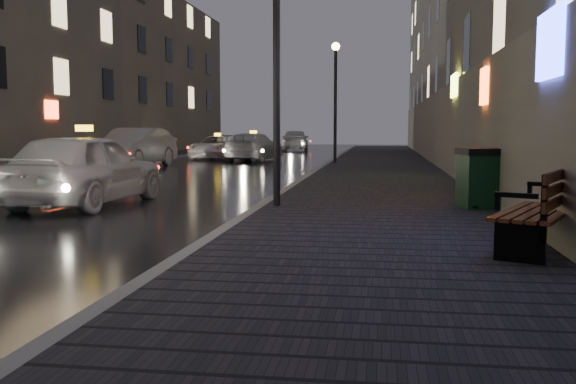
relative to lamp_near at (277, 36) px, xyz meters
name	(u,v)px	position (x,y,z in m)	size (l,w,h in m)	color
ground	(27,280)	(-1.85, -6.00, -3.49)	(120.00, 120.00, 0.00)	black
sidewalk	(381,166)	(2.05, 15.00, -3.41)	(4.60, 58.00, 0.15)	black
curb	(325,166)	(-0.35, 15.00, -3.41)	(0.20, 58.00, 0.15)	slate
sidewalk_far	(101,164)	(-10.55, 15.00, -3.41)	(2.40, 58.00, 0.15)	black
curb_far	(129,164)	(-9.25, 15.00, -3.41)	(0.20, 58.00, 0.15)	slate
building_near	(452,25)	(5.25, 19.00, 3.01)	(1.80, 50.00, 13.00)	#605B54
building_far_c	(143,76)	(-15.35, 33.00, 2.01)	(6.00, 22.00, 11.00)	#6B6051
lamp_near	(277,36)	(0.00, 0.00, 0.00)	(0.36, 0.36, 5.28)	black
lamp_far	(335,87)	(0.00, 16.00, 0.00)	(0.36, 0.36, 5.28)	black
bench	(543,210)	(4.07, -4.21, -2.81)	(1.48, 2.16, 1.05)	black
trash_bin	(480,178)	(3.95, 0.27, -2.75)	(0.92, 0.92, 1.16)	black
taxi_near	(85,169)	(-4.35, 0.65, -2.68)	(1.92, 4.76, 1.62)	silver
car_left_mid	(135,148)	(-8.44, 13.77, -2.63)	(1.81, 5.18, 1.71)	#9C9DA4
taxi_mid	(253,147)	(-4.48, 19.90, -2.77)	(2.00, 4.92, 1.43)	silver
taxi_far	(218,147)	(-6.84, 21.66, -2.85)	(2.13, 4.62, 1.28)	silver
car_far	(295,140)	(-4.22, 34.02, -2.68)	(1.90, 4.73, 1.61)	#A8A9B1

